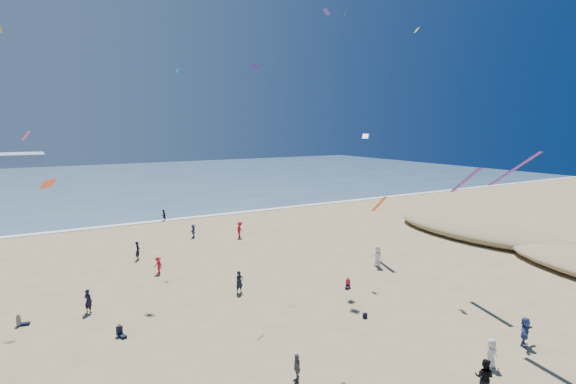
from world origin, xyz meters
TOP-DOWN VIEW (x-y plane):
  - ocean at (0.00, 95.00)m, footprint 220.00×100.00m
  - surf_line at (0.00, 45.00)m, footprint 220.00×1.20m
  - standing_flyers at (3.53, 14.24)m, footprint 30.97×51.28m
  - seated_group at (-0.67, 7.22)m, footprint 23.66×24.14m
  - navy_bag at (7.30, 6.79)m, footprint 0.28×0.18m
  - kites_aloft at (9.41, 13.88)m, footprint 32.72×40.94m

SIDE VIEW (x-z plane):
  - ocean at x=0.00m, z-range 0.00..0.06m
  - surf_line at x=0.00m, z-range 0.00..0.08m
  - navy_bag at x=7.30m, z-range 0.00..0.34m
  - seated_group at x=-0.67m, z-range 0.00..0.84m
  - standing_flyers at x=3.53m, z-range -0.08..1.79m
  - kites_aloft at x=9.41m, z-range -0.18..29.84m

